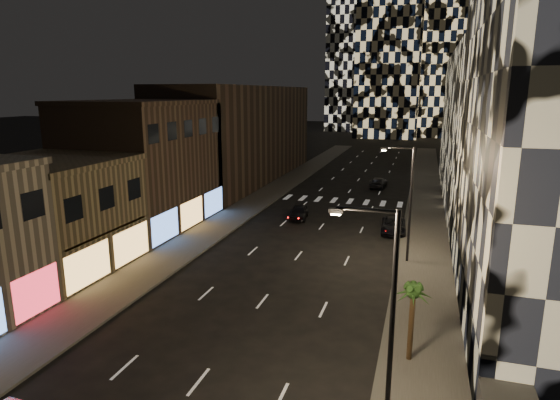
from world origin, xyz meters
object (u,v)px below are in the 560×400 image
Objects in this scene: car_dark_rightlane at (393,226)px; palm_tree at (413,297)px; streetlight_far at (408,196)px; streetlight_near at (386,309)px; car_dark_oncoming at (378,183)px; car_dark_midlane at (299,212)px.

palm_tree is at bearing -87.56° from car_dark_rightlane.
car_dark_rightlane is (-1.35, 8.04, -4.68)m from streetlight_far.
streetlight_near is 2.24× the size of palm_tree.
palm_tree reaches higher than car_dark_rightlane.
streetlight_near reaches higher than car_dark_oncoming.
car_dark_midlane is at bearing 116.48° from palm_tree.
streetlight_far reaches higher than car_dark_midlane.
car_dark_midlane is at bearing 75.09° from car_dark_oncoming.
car_dark_rightlane is at bearing -18.78° from car_dark_midlane.
streetlight_near is 1.85× the size of car_dark_rightlane.
palm_tree is (5.77, -44.00, 2.76)m from car_dark_oncoming.
car_dark_midlane reaches higher than car_dark_rightlane.
streetlight_near is 32.50m from car_dark_midlane.
palm_tree reaches higher than car_dark_midlane.
palm_tree is at bearing 80.81° from streetlight_near.
car_dark_midlane is at bearing 164.76° from car_dark_rightlane.
car_dark_midlane is 10.15m from car_dark_rightlane.
streetlight_near is at bearing 98.90° from car_dark_oncoming.
car_dark_oncoming is at bearing 95.86° from car_dark_rightlane.
car_dark_midlane reaches higher than car_dark_oncoming.
car_dark_midlane is at bearing 138.08° from streetlight_far.
streetlight_near is 50.10m from car_dark_oncoming.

